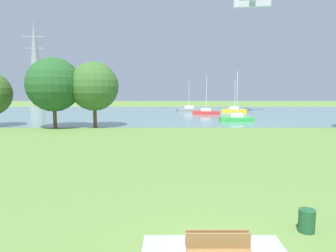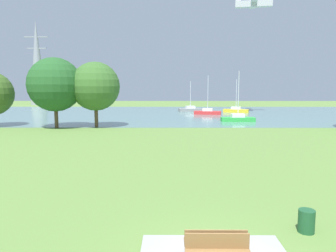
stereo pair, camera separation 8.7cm
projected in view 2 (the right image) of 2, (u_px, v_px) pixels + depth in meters
The scene contains 12 objects.
ground_plane at pixel (183, 138), 30.83m from camera, with size 160.00×160.00×0.00m, color olive.
bench_facing_water at pixel (215, 244), 9.21m from camera, with size 1.80×0.48×0.89m.
litter_bin at pixel (306, 221), 10.97m from camera, with size 0.56×0.56×0.80m, color #1E512D.
water_surface at pixel (177, 114), 58.61m from camera, with size 140.00×40.00×0.02m, color slate.
sailboat_gray at pixel (190, 109), 64.02m from camera, with size 5.02×2.69×6.05m.
sailboat_red at pixel (208, 112), 57.04m from camera, with size 5.01×2.45×6.94m.
sailboat_green at pixel (238, 118), 45.60m from camera, with size 4.81×1.54×7.20m.
sailboat_yellow at pixel (236, 110), 61.39m from camera, with size 5.03×2.99×6.38m.
tree_east_near at pixel (55, 85), 37.92m from camera, with size 6.47×6.47×8.49m.
tree_mid_shore at pixel (95, 86), 38.64m from camera, with size 5.96×5.96×8.02m.
electricity_pylon at pixel (37, 63), 85.92m from camera, with size 6.40×4.40×22.81m.
light_aircraft at pixel (253, 4), 56.15m from camera, with size 6.49×8.46×2.10m.
Camera 2 is at (-1.31, -8.45, 5.04)m, focal length 33.88 mm.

